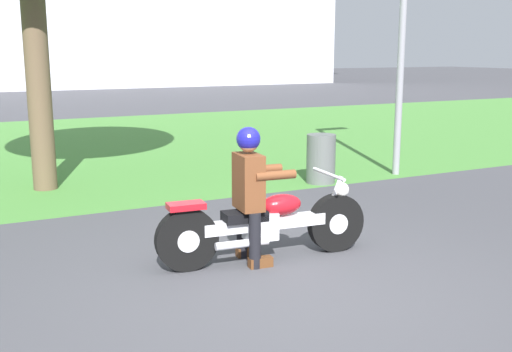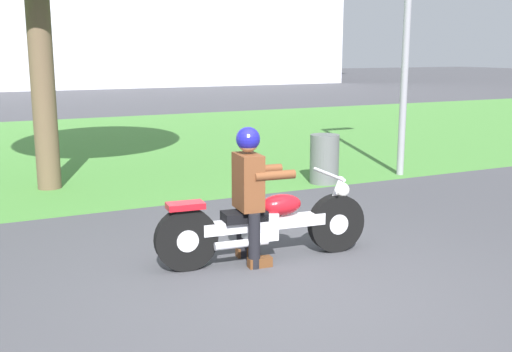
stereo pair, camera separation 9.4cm
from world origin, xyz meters
TOP-DOWN VIEW (x-y plane):
  - ground at (0.00, 0.00)m, footprint 120.00×120.00m
  - grass_verge at (0.00, 9.65)m, footprint 60.00×12.00m
  - motorcycle_lead at (0.18, 0.99)m, footprint 2.28×0.66m
  - rider_lead at (0.02, 1.01)m, footprint 0.57×0.49m
  - trash_can at (2.74, 3.93)m, footprint 0.47×0.47m

SIDE VIEW (x-z plane):
  - ground at x=0.00m, z-range 0.00..0.00m
  - grass_verge at x=0.00m, z-range 0.00..0.01m
  - motorcycle_lead at x=0.18m, z-range -0.05..0.82m
  - trash_can at x=2.74m, z-range 0.00..0.80m
  - rider_lead at x=0.02m, z-range 0.12..1.51m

